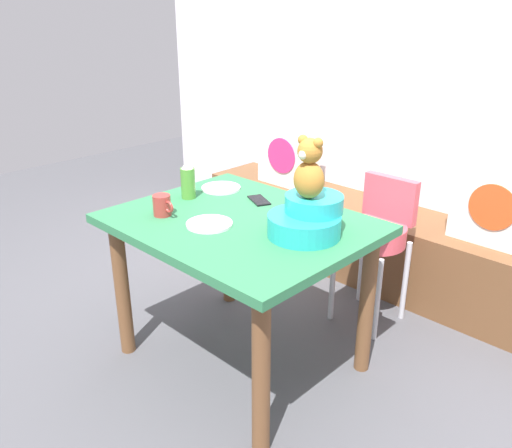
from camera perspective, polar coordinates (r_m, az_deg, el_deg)
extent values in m
plane|color=#4C4C51|center=(2.69, -1.53, -14.32)|extent=(8.00, 8.00, 0.00)
cube|color=silver|center=(3.35, 17.12, 16.25)|extent=(4.40, 0.10, 2.60)
cube|color=brown|center=(3.39, 12.93, -2.12)|extent=(2.60, 0.44, 0.46)
cube|color=white|center=(3.63, 3.53, 7.60)|extent=(0.44, 0.14, 0.44)
cylinder|color=#E02D72|center=(3.57, 2.74, 7.38)|extent=(0.24, 0.01, 0.24)
cube|color=white|center=(2.95, 24.72, 2.00)|extent=(0.44, 0.14, 0.44)
cylinder|color=#D84C1E|center=(2.89, 24.20, 1.65)|extent=(0.24, 0.01, 0.24)
cube|color=brown|center=(3.26, 14.67, 1.54)|extent=(0.20, 0.14, 0.05)
cube|color=#2D7247|center=(2.33, -1.71, 0.01)|extent=(1.11, 0.88, 0.04)
cylinder|color=brown|center=(2.63, -14.28, -6.85)|extent=(0.07, 0.07, 0.70)
cylinder|color=brown|center=(2.02, 0.55, -16.13)|extent=(0.07, 0.07, 0.70)
cylinder|color=brown|center=(3.01, -3.01, -2.33)|extent=(0.07, 0.07, 0.70)
cylinder|color=brown|center=(2.48, 11.89, -8.53)|extent=(0.07, 0.07, 0.70)
cylinder|color=#D84C59|center=(2.82, 12.57, -1.07)|extent=(0.34, 0.34, 0.10)
cube|color=#D84C59|center=(2.87, 14.32, 2.67)|extent=(0.30, 0.05, 0.24)
cube|color=white|center=(2.65, 10.62, -0.91)|extent=(0.30, 0.20, 0.02)
cylinder|color=silver|center=(2.90, 8.28, -6.18)|extent=(0.03, 0.03, 0.46)
cylinder|color=silver|center=(2.77, 12.98, -8.03)|extent=(0.03, 0.03, 0.46)
cylinder|color=silver|center=(3.11, 11.35, -4.34)|extent=(0.03, 0.03, 0.46)
cylinder|color=silver|center=(2.99, 15.84, -5.96)|extent=(0.03, 0.03, 0.46)
cylinder|color=#23ABAB|center=(2.15, 5.21, -0.17)|extent=(0.30, 0.30, 0.09)
cylinder|color=#23ABAB|center=(2.17, 6.29, 2.23)|extent=(0.24, 0.24, 0.07)
ellipsoid|color=#B6762C|center=(2.10, 5.74, 4.77)|extent=(0.13, 0.11, 0.15)
sphere|color=#B6762C|center=(2.07, 5.87, 7.87)|extent=(0.10, 0.10, 0.10)
sphere|color=beige|center=(2.04, 5.10, 7.46)|extent=(0.04, 0.04, 0.04)
sphere|color=#B6762C|center=(2.08, 5.09, 9.06)|extent=(0.04, 0.04, 0.04)
sphere|color=#B6762C|center=(2.04, 6.74, 8.70)|extent=(0.04, 0.04, 0.04)
cylinder|color=#4C8C33|center=(2.59, -7.36, 4.40)|extent=(0.07, 0.07, 0.15)
cone|color=white|center=(2.56, -7.47, 6.37)|extent=(0.06, 0.06, 0.03)
cylinder|color=#9E332D|center=(2.39, -10.14, 2.01)|extent=(0.08, 0.08, 0.09)
torus|color=#9E332D|center=(2.35, -9.40, 1.81)|extent=(0.06, 0.01, 0.06)
cylinder|color=white|center=(2.27, -5.07, 0.01)|extent=(0.20, 0.20, 0.01)
cylinder|color=white|center=(2.72, -3.81, 3.91)|extent=(0.20, 0.20, 0.01)
cube|color=black|center=(2.54, 0.33, 2.59)|extent=(0.16, 0.12, 0.01)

